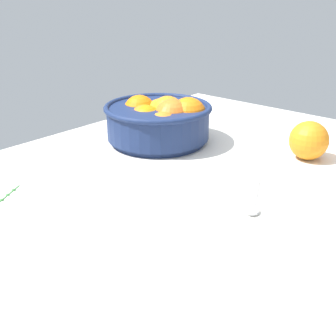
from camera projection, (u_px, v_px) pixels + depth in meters
The scene contains 5 objects.
ground_plane at pixel (157, 208), 74.32cm from camera, with size 133.58×84.52×3.00cm, color silver.
fruit_bowl at pixel (160, 120), 98.75cm from camera, with size 24.45×24.45×10.65cm.
loose_orange_0 at pixel (309, 140), 89.58cm from camera, with size 8.08×8.08×8.08cm, color orange.
spoon at pixel (254, 201), 72.42cm from camera, with size 14.53×7.93×1.00cm.
herb_sprig_0 at pixel (8, 194), 75.23cm from camera, with size 7.03×4.24×0.76cm.
Camera 1 is at (-48.49, -44.52, 33.70)cm, focal length 46.52 mm.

